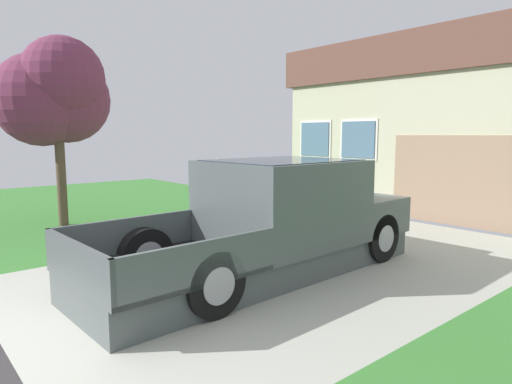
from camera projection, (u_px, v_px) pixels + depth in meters
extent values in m
cube|color=#B5B6A7|center=(310.00, 265.00, 7.34)|extent=(5.20, 9.00, 0.06)
cube|color=#3C8134|center=(107.00, 203.00, 13.87)|extent=(12.00, 9.00, 0.06)
cube|color=#4B5353|center=(259.00, 261.00, 6.72)|extent=(1.91, 5.53, 0.42)
cube|color=#4B5353|center=(282.00, 202.00, 6.93)|extent=(1.94, 2.27, 1.29)
cube|color=#1E2833|center=(282.00, 177.00, 6.88)|extent=(1.71, 2.09, 0.54)
cube|color=#4B5353|center=(346.00, 211.00, 8.09)|extent=(1.91, 1.21, 0.60)
cube|color=black|center=(160.00, 267.00, 5.57)|extent=(1.94, 2.19, 0.06)
cube|color=#4B5353|center=(127.00, 237.00, 6.21)|extent=(0.14, 2.12, 0.53)
cube|color=#4B5353|center=(202.00, 265.00, 4.88)|extent=(0.14, 2.12, 0.53)
cube|color=#4B5353|center=(76.00, 265.00, 4.86)|extent=(1.87, 0.13, 0.53)
cube|color=black|center=(271.00, 176.00, 8.17)|extent=(0.11, 0.18, 0.20)
cylinder|color=black|center=(307.00, 223.00, 8.61)|extent=(0.29, 0.81, 0.80)
cylinder|color=#9E9EA3|center=(307.00, 223.00, 8.61)|extent=(0.30, 0.45, 0.44)
cylinder|color=black|center=(379.00, 237.00, 7.42)|extent=(0.29, 0.81, 0.80)
cylinder|color=#9E9EA3|center=(379.00, 237.00, 7.42)|extent=(0.30, 0.45, 0.44)
cylinder|color=black|center=(145.00, 255.00, 6.31)|extent=(0.29, 0.81, 0.80)
cylinder|color=#9E9EA3|center=(145.00, 255.00, 6.31)|extent=(0.30, 0.45, 0.44)
cylinder|color=black|center=(212.00, 283.00, 5.13)|extent=(0.29, 0.81, 0.80)
cylinder|color=#9E9EA3|center=(212.00, 283.00, 5.13)|extent=(0.30, 0.45, 0.44)
cylinder|color=navy|center=(215.00, 230.00, 7.94)|extent=(0.14, 0.14, 0.82)
cylinder|color=navy|center=(222.00, 233.00, 7.65)|extent=(0.14, 0.14, 0.82)
cylinder|color=#4C9356|center=(218.00, 193.00, 7.71)|extent=(0.28, 0.28, 0.61)
cylinder|color=tan|center=(215.00, 192.00, 7.86)|extent=(0.09, 0.09, 0.58)
cylinder|color=tan|center=(222.00, 195.00, 7.56)|extent=(0.09, 0.09, 0.58)
sphere|color=tan|center=(218.00, 168.00, 7.65)|extent=(0.22, 0.22, 0.22)
cylinder|color=#BCB2A3|center=(218.00, 165.00, 7.65)|extent=(0.51, 0.51, 0.01)
cone|color=#BCB2A3|center=(218.00, 161.00, 7.64)|extent=(0.23, 0.23, 0.12)
cube|color=tan|center=(204.00, 252.00, 7.68)|extent=(0.31, 0.17, 0.19)
torus|color=tan|center=(204.00, 243.00, 7.66)|extent=(0.28, 0.02, 0.28)
cube|color=#B7B597|center=(499.00, 146.00, 12.04)|extent=(10.43, 5.41, 3.57)
cube|color=brown|center=(505.00, 58.00, 11.74)|extent=(10.85, 5.63, 1.07)
cube|color=#93755B|center=(451.00, 180.00, 10.34)|extent=(2.96, 0.06, 2.09)
cube|color=slate|center=(358.00, 140.00, 12.26)|extent=(1.10, 0.05, 1.00)
cube|color=silver|center=(358.00, 140.00, 12.27)|extent=(1.23, 0.02, 1.12)
cube|color=slate|center=(315.00, 139.00, 13.47)|extent=(1.10, 0.05, 1.00)
cube|color=silver|center=(315.00, 139.00, 13.48)|extent=(1.23, 0.02, 1.12)
cylinder|color=brown|center=(61.00, 178.00, 10.24)|extent=(0.21, 0.21, 2.23)
sphere|color=#70314B|center=(41.00, 100.00, 10.05)|extent=(2.10, 2.10, 2.10)
sphere|color=#70314B|center=(63.00, 78.00, 9.91)|extent=(1.83, 1.83, 1.83)
sphere|color=#70314B|center=(66.00, 100.00, 10.36)|extent=(2.01, 2.01, 2.01)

